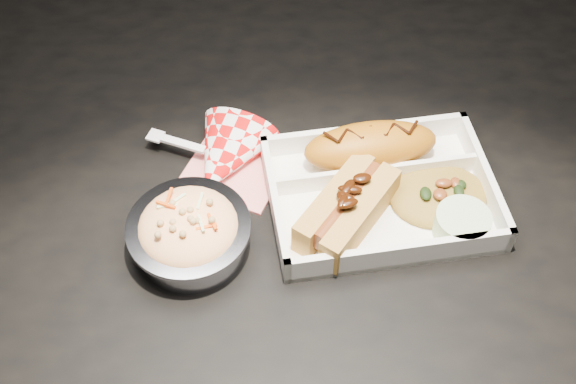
% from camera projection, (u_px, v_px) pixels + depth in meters
% --- Properties ---
extents(dining_table, '(1.20, 0.80, 0.75)m').
position_uv_depth(dining_table, '(322.00, 250.00, 0.90)').
color(dining_table, black).
rests_on(dining_table, ground).
extents(food_tray, '(0.27, 0.21, 0.04)m').
position_uv_depth(food_tray, '(380.00, 196.00, 0.82)').
color(food_tray, white).
rests_on(food_tray, dining_table).
extents(fried_pastry, '(0.16, 0.08, 0.05)m').
position_uv_depth(fried_pastry, '(370.00, 146.00, 0.84)').
color(fried_pastry, '#B36711').
rests_on(fried_pastry, food_tray).
extents(hotdog, '(0.13, 0.14, 0.06)m').
position_uv_depth(hotdog, '(347.00, 207.00, 0.78)').
color(hotdog, '#C08E41').
rests_on(hotdog, food_tray).
extents(fried_rice_mound, '(0.12, 0.11, 0.03)m').
position_uv_depth(fried_rice_mound, '(440.00, 189.00, 0.81)').
color(fried_rice_mound, '#A57F2F').
rests_on(fried_rice_mound, food_tray).
extents(cupcake_liner, '(0.06, 0.06, 0.03)m').
position_uv_depth(cupcake_liner, '(462.00, 224.00, 0.78)').
color(cupcake_liner, beige).
rests_on(cupcake_liner, food_tray).
extents(foil_coleslaw_cup, '(0.13, 0.13, 0.07)m').
position_uv_depth(foil_coleslaw_cup, '(189.00, 232.00, 0.77)').
color(foil_coleslaw_cup, silver).
rests_on(foil_coleslaw_cup, dining_table).
extents(napkin_fork, '(0.17, 0.14, 0.10)m').
position_uv_depth(napkin_fork, '(224.00, 158.00, 0.85)').
color(napkin_fork, red).
rests_on(napkin_fork, dining_table).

